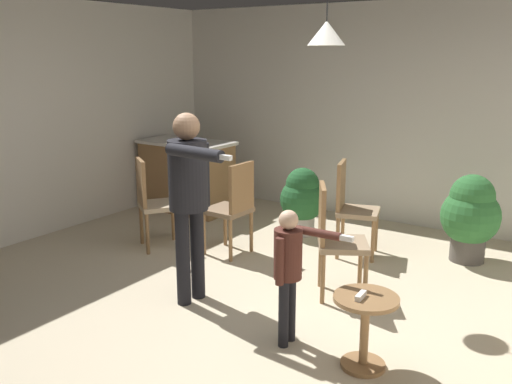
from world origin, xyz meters
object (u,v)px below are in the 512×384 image
object	(u,v)px
person_child	(289,263)
dining_chair_near_wall	(335,236)
kitchen_counter	(187,176)
side_table_by_couch	(365,323)
dining_chair_centre_back	(351,205)
potted_plant_corner	(471,214)
potted_plant_by_wall	(302,198)
dining_chair_by_counter	(153,200)
spare_remote_on_table	(361,296)
dining_chair_spare	(233,205)
person_adult	(189,188)

from	to	relation	value
person_child	dining_chair_near_wall	distance (m)	0.96
person_child	dining_chair_near_wall	xyz separation A→B (m)	(-0.10, 0.96, -0.09)
kitchen_counter	side_table_by_couch	distance (m)	4.28
dining_chair_near_wall	dining_chair_centre_back	world-z (taller)	same
dining_chair_centre_back	potted_plant_corner	xyz separation A→B (m)	(1.09, 0.50, -0.04)
person_child	dining_chair_centre_back	size ratio (longest dim) A/B	1.02
potted_plant_by_wall	dining_chair_centre_back	bearing A→B (deg)	-22.47
dining_chair_by_counter	spare_remote_on_table	distance (m)	3.03
dining_chair_spare	spare_remote_on_table	bearing A→B (deg)	-121.52
dining_chair_spare	person_adult	bearing A→B (deg)	-159.35
person_adult	spare_remote_on_table	world-z (taller)	person_adult
spare_remote_on_table	potted_plant_by_wall	bearing A→B (deg)	126.63
person_adult	dining_chair_by_counter	bearing A→B (deg)	-118.13
person_adult	kitchen_counter	bearing A→B (deg)	-133.37
dining_chair_spare	potted_plant_by_wall	size ratio (longest dim) A/B	1.25
dining_chair_centre_back	spare_remote_on_table	bearing A→B (deg)	9.04
dining_chair_near_wall	person_adult	bearing A→B (deg)	-81.18
person_adult	potted_plant_by_wall	xyz separation A→B (m)	(-0.11, 2.13, -0.57)
person_child	dining_chair_spare	world-z (taller)	person_child
person_adult	side_table_by_couch	bearing A→B (deg)	89.73
kitchen_counter	dining_chair_by_counter	xyz separation A→B (m)	(0.70, -1.38, 0.07)
person_adult	dining_chair_by_counter	world-z (taller)	person_adult
side_table_by_couch	dining_chair_near_wall	bearing A→B (deg)	126.11
person_adult	dining_chair_by_counter	xyz separation A→B (m)	(-1.23, 0.81, -0.46)
potted_plant_corner	spare_remote_on_table	size ratio (longest dim) A/B	7.00
side_table_by_couch	spare_remote_on_table	world-z (taller)	spare_remote_on_table
dining_chair_by_counter	potted_plant_by_wall	size ratio (longest dim) A/B	1.25
side_table_by_couch	spare_remote_on_table	bearing A→B (deg)	-114.01
kitchen_counter	dining_chair_by_counter	bearing A→B (deg)	-63.19
dining_chair_by_counter	dining_chair_centre_back	distance (m)	2.13
person_adult	dining_chair_near_wall	world-z (taller)	person_adult
dining_chair_centre_back	person_adult	bearing A→B (deg)	-36.51
potted_plant_corner	spare_remote_on_table	world-z (taller)	potted_plant_corner
dining_chair_by_counter	potted_plant_corner	world-z (taller)	dining_chair_by_counter
person_child	dining_chair_centre_back	bearing A→B (deg)	-169.91
side_table_by_couch	dining_chair_spare	size ratio (longest dim) A/B	0.52
dining_chair_near_wall	dining_chair_centre_back	bearing A→B (deg)	166.42
dining_chair_centre_back	potted_plant_corner	bearing A→B (deg)	97.87
person_child	potted_plant_corner	size ratio (longest dim) A/B	1.13
side_table_by_couch	dining_chair_by_counter	world-z (taller)	dining_chair_by_counter
dining_chair_by_counter	spare_remote_on_table	bearing A→B (deg)	15.30
dining_chair_near_wall	potted_plant_by_wall	size ratio (longest dim) A/B	1.25
spare_remote_on_table	person_child	bearing A→B (deg)	176.34
person_child	dining_chair_spare	bearing A→B (deg)	-133.57
dining_chair_spare	potted_plant_by_wall	bearing A→B (deg)	-12.94
dining_chair_spare	spare_remote_on_table	xyz separation A→B (m)	(2.01, -1.33, -0.01)
person_adult	spare_remote_on_table	bearing A→B (deg)	88.03
person_child	potted_plant_corner	xyz separation A→B (m)	(0.68, 2.49, -0.14)
dining_chair_centre_back	dining_chair_spare	distance (m)	1.24
person_child	dining_chair_by_counter	bearing A→B (deg)	-114.85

